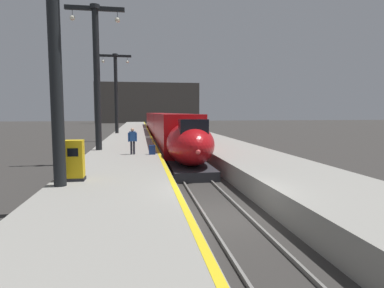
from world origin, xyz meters
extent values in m
plane|color=#33302D|center=(0.00, 0.00, 0.00)|extent=(260.00, 260.00, 0.00)
cube|color=gray|center=(-4.05, 24.75, 0.53)|extent=(4.80, 110.00, 1.05)
cube|color=gray|center=(4.05, 24.75, 0.53)|extent=(4.80, 110.00, 1.05)
cube|color=yellow|center=(-1.77, 24.75, 1.05)|extent=(0.20, 107.80, 0.01)
cube|color=slate|center=(-0.75, 27.50, 0.06)|extent=(0.08, 110.00, 0.12)
cube|color=slate|center=(0.75, 27.50, 0.06)|extent=(0.08, 110.00, 0.12)
ellipsoid|color=#B20F14|center=(0.00, 8.27, 1.83)|extent=(2.78, 5.70, 2.56)
cube|color=#28282D|center=(0.00, 7.98, 0.28)|extent=(2.46, 4.85, 0.55)
cube|color=black|center=(0.00, 6.98, 2.90)|extent=(1.59, 1.00, 0.90)
sphere|color=#F24C4C|center=(0.00, 5.49, 1.68)|extent=(0.28, 0.28, 0.28)
cube|color=#B20F14|center=(0.00, 16.98, 2.08)|extent=(2.90, 14.00, 3.05)
cube|color=black|center=(-1.42, 16.98, 2.62)|extent=(0.04, 11.90, 0.80)
cube|color=black|center=(1.42, 16.98, 2.62)|extent=(0.04, 11.90, 0.80)
cube|color=silver|center=(0.00, 16.98, 0.80)|extent=(2.92, 13.30, 0.24)
cube|color=black|center=(0.00, 12.50, 0.28)|extent=(2.03, 2.20, 0.56)
cube|color=black|center=(0.00, 21.46, 0.28)|extent=(2.03, 2.20, 0.56)
cube|color=#B20F14|center=(0.00, 33.58, 2.08)|extent=(2.90, 18.00, 3.05)
cube|color=black|center=(-1.42, 33.58, 2.62)|extent=(0.04, 15.84, 0.80)
cube|color=black|center=(1.42, 33.58, 2.62)|extent=(0.04, 15.84, 0.80)
cube|color=black|center=(0.00, 27.46, 0.28)|extent=(2.03, 2.20, 0.56)
cube|color=black|center=(0.00, 39.70, 0.28)|extent=(2.03, 2.20, 0.56)
cube|color=#B20F14|center=(0.00, 52.18, 2.08)|extent=(2.90, 18.00, 3.05)
cube|color=black|center=(-1.42, 52.18, 2.62)|extent=(0.04, 15.84, 0.80)
cube|color=black|center=(1.42, 52.18, 2.62)|extent=(0.04, 15.84, 0.80)
cube|color=black|center=(0.00, 46.06, 0.28)|extent=(2.03, 2.20, 0.56)
cube|color=black|center=(0.00, 58.30, 0.28)|extent=(2.03, 2.20, 0.56)
cylinder|color=black|center=(-5.90, 1.35, 5.85)|extent=(0.44, 0.44, 9.60)
cylinder|color=black|center=(-5.90, 12.72, 6.07)|extent=(0.44, 0.44, 10.04)
cylinder|color=black|center=(-5.90, 12.72, 10.94)|extent=(0.68, 0.68, 0.30)
cube|color=black|center=(-5.90, 12.72, 10.84)|extent=(4.00, 0.24, 0.28)
cylinder|color=black|center=(-7.40, 12.72, 10.49)|extent=(0.03, 0.03, 0.60)
sphere|color=#EFEACC|center=(-7.40, 12.72, 10.14)|extent=(0.36, 0.36, 0.36)
cylinder|color=black|center=(-4.40, 12.72, 10.49)|extent=(0.03, 0.03, 0.60)
sphere|color=#EFEACC|center=(-4.40, 12.72, 10.14)|extent=(0.36, 0.36, 0.36)
cylinder|color=black|center=(-5.90, 31.37, 6.06)|extent=(0.44, 0.44, 10.02)
cylinder|color=black|center=(-5.90, 31.37, 10.92)|extent=(0.68, 0.68, 0.30)
cube|color=black|center=(-5.90, 31.37, 10.82)|extent=(4.00, 0.24, 0.28)
cylinder|color=black|center=(-7.40, 31.37, 10.47)|extent=(0.03, 0.03, 0.60)
sphere|color=#EFEACC|center=(-7.40, 31.37, 10.12)|extent=(0.36, 0.36, 0.36)
cylinder|color=black|center=(-4.40, 31.37, 10.47)|extent=(0.03, 0.03, 0.60)
sphere|color=#EFEACC|center=(-4.40, 31.37, 10.12)|extent=(0.36, 0.36, 0.36)
cylinder|color=#23232D|center=(-3.54, 9.84, 1.48)|extent=(0.13, 0.13, 0.85)
cylinder|color=#23232D|center=(-3.37, 9.87, 1.48)|extent=(0.13, 0.13, 0.85)
cube|color=#1E478C|center=(-3.46, 9.86, 2.21)|extent=(0.41, 0.28, 0.62)
cylinder|color=#1E478C|center=(-3.69, 9.82, 2.16)|extent=(0.09, 0.09, 0.58)
cylinder|color=#1E478C|center=(-3.22, 9.90, 2.16)|extent=(0.09, 0.09, 0.58)
sphere|color=tan|center=(-3.46, 9.86, 2.63)|extent=(0.22, 0.22, 0.22)
cube|color=navy|center=(-2.23, 9.58, 1.35)|extent=(0.40, 0.22, 0.60)
cylinder|color=#262628|center=(-2.33, 9.58, 1.83)|extent=(0.02, 0.02, 0.36)
cylinder|color=#262628|center=(-2.13, 9.58, 1.83)|extent=(0.02, 0.02, 0.36)
cube|color=#262628|center=(-2.23, 9.58, 2.02)|extent=(0.22, 0.03, 0.02)
cube|color=yellow|center=(-5.55, 2.25, 1.85)|extent=(0.70, 0.56, 1.60)
cube|color=black|center=(-5.55, 1.97, 2.20)|extent=(0.40, 0.02, 0.32)
cube|color=black|center=(-5.55, 2.25, 1.11)|extent=(0.76, 0.62, 0.12)
cube|color=#4C4742|center=(0.00, 102.00, 7.00)|extent=(36.00, 2.00, 14.00)
camera|label=1|loc=(-2.99, -10.78, 3.74)|focal=29.87mm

